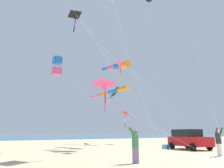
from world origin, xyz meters
TOP-DOWN VIEW (x-y plane):
  - parked_car at (5.73, -5.83)m, footprint 4.68×3.27m
  - cooler_box at (7.95, -5.27)m, footprint 0.62×0.42m
  - person_adult_flyer at (2.40, 5.39)m, footprint 0.60×0.64m
  - person_child_green_jacket at (1.12, -1.42)m, footprint 0.67×0.64m
  - kite_delta_purple_drifting at (11.18, 0.05)m, footprint 11.04×4.26m
  - kite_windsock_magenta_far_left at (18.51, -8.11)m, footprint 17.60×5.90m
  - kite_delta_long_streamer_right at (18.24, -10.21)m, footprint 11.96×7.44m
  - kite_delta_teal_far_right at (14.82, 1.47)m, footprint 9.78×9.94m
  - kite_windsock_rainbow_low_near at (21.09, -10.57)m, footprint 17.50×7.56m
  - kite_windsock_checkered_midright at (14.20, -4.87)m, footprint 12.44×1.68m
  - kite_delta_striped_overhead at (9.12, -0.32)m, footprint 5.87×8.96m
  - kite_box_long_streamer_left at (12.30, 4.72)m, footprint 12.58×3.74m

SIDE VIEW (x-z plane):
  - cooler_box at x=7.95m, z-range 0.00..0.42m
  - parked_car at x=5.73m, z-range 0.03..1.88m
  - person_adult_flyer at x=2.40m, z-range 0.08..1.86m
  - person_child_green_jacket at x=1.12m, z-range 0.08..1.95m
  - kite_delta_long_streamer_right at x=18.24m, z-range 2.06..7.03m
  - kite_delta_purple_drifting at x=11.18m, z-range 2.85..9.66m
  - kite_box_long_streamer_left at x=12.30m, z-range 3.32..11.64m
  - kite_windsock_magenta_far_left at x=18.51m, z-range 3.54..11.85m
  - kite_delta_striped_overhead at x=9.12m, z-range 3.85..12.15m
  - kite_windsock_rainbow_low_near at x=21.09m, z-range 3.66..12.41m
  - kite_windsock_checkered_midright at x=14.20m, z-range 4.69..15.14m
  - kite_delta_teal_far_right at x=14.82m, z-range 7.25..22.55m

